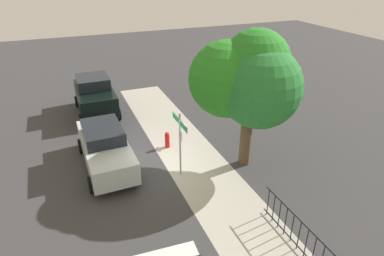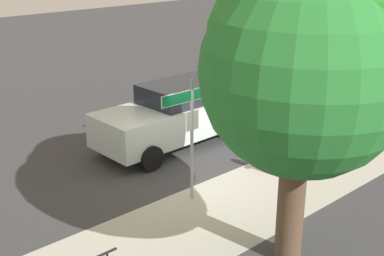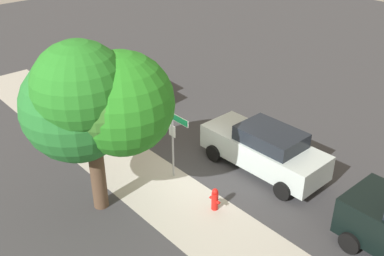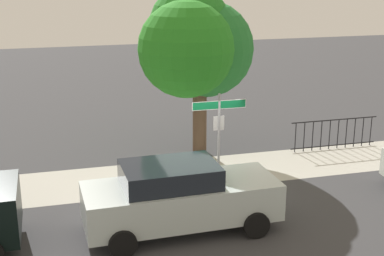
% 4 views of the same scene
% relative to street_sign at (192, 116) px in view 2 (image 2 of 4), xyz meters
% --- Properties ---
extents(ground_plane, '(60.00, 60.00, 0.00)m').
position_rel_street_sign_xyz_m(ground_plane, '(-0.60, -0.40, -1.91)').
color(ground_plane, '#38383A').
extents(sidewalk_strip, '(24.00, 2.60, 0.00)m').
position_rel_street_sign_xyz_m(sidewalk_strip, '(1.40, 0.90, -1.91)').
color(sidewalk_strip, '#ABA89C').
rests_on(sidewalk_strip, ground_plane).
extents(street_sign, '(1.61, 0.07, 2.70)m').
position_rel_street_sign_xyz_m(street_sign, '(0.00, 0.00, 0.00)').
color(street_sign, '#9EA0A5').
rests_on(street_sign, ground_plane).
extents(shade_tree, '(4.06, 4.09, 5.63)m').
position_rel_street_sign_xyz_m(shade_tree, '(0.00, 2.77, 1.83)').
color(shade_tree, brown).
rests_on(shade_tree, ground_plane).
extents(car_black, '(4.09, 2.15, 2.09)m').
position_rel_street_sign_xyz_m(car_black, '(-7.61, -2.30, -0.87)').
color(car_black, black).
rests_on(car_black, ground_plane).
extents(car_silver, '(4.71, 2.04, 1.73)m').
position_rel_street_sign_xyz_m(car_silver, '(-1.84, -2.67, -1.03)').
color(car_silver, '#B5C3C0').
rests_on(car_silver, ground_plane).
extents(fire_hydrant, '(0.42, 0.22, 0.78)m').
position_rel_street_sign_xyz_m(fire_hydrant, '(-2.32, 0.20, -1.53)').
color(fire_hydrant, red).
rests_on(fire_hydrant, ground_plane).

